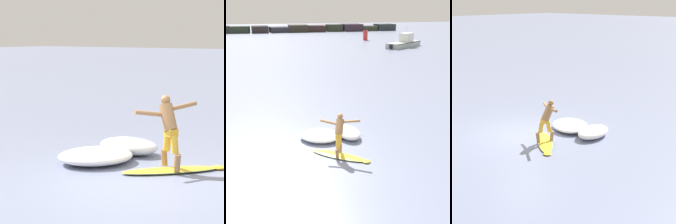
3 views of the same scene
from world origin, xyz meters
The scene contains 5 objects.
ground_plane centered at (0.00, 0.00, 0.00)m, with size 200.00×200.00×0.00m, color gray.
surfboard centered at (1.29, -0.10, 0.04)m, with size 2.01×1.78×0.22m.
surfer centered at (1.30, 0.01, 0.97)m, with size 1.35×0.91×1.52m.
wave_foam_at_tail centered at (2.13, 1.62, 0.20)m, with size 1.07×1.59×0.40m.
wave_foam_at_nose centered at (0.92, 1.66, 0.17)m, with size 2.18×2.07×0.34m.
Camera 1 is at (-8.06, -5.62, 2.82)m, focal length 85.00 mm.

